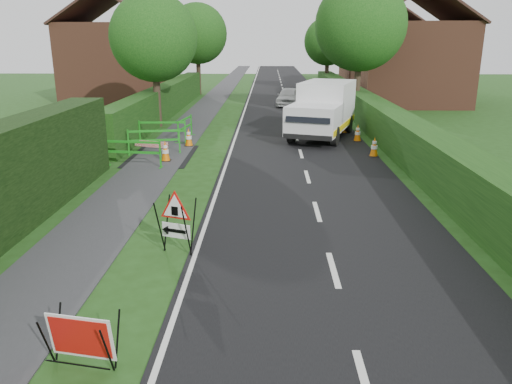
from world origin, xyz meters
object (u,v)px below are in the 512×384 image
object	(u,v)px
triangle_sign	(174,217)
works_van	(323,109)
red_rect_sign	(81,338)
hatchback_car	(289,97)

from	to	relation	value
triangle_sign	works_van	distance (m)	14.23
red_rect_sign	works_van	bearing A→B (deg)	84.34
triangle_sign	hatchback_car	distance (m)	25.29
triangle_sign	works_van	xyz separation A→B (m)	(4.51, 13.49, 0.50)
triangle_sign	hatchback_car	bearing A→B (deg)	101.76
red_rect_sign	hatchback_car	bearing A→B (deg)	92.95
works_van	hatchback_car	bearing A→B (deg)	113.99
works_van	hatchback_car	size ratio (longest dim) A/B	1.62
red_rect_sign	hatchback_car	xyz separation A→B (m)	(3.95, 28.95, 0.15)
red_rect_sign	hatchback_car	world-z (taller)	hatchback_car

